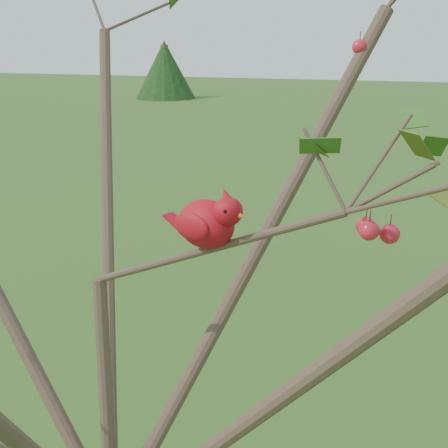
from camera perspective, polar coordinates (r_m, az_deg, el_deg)
name	(u,v)px	position (r m, az deg, el deg)	size (l,w,h in m)	color
crabapple_tree	(94,233)	(1.25, -13.11, -0.91)	(2.35, 2.05, 2.95)	#403022
cardinal	(209,222)	(1.22, -1.55, 0.20)	(0.22, 0.14, 0.16)	#B30F14
distant_trees	(369,71)	(24.77, 14.53, 14.83)	(44.80, 15.18, 3.08)	#403022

